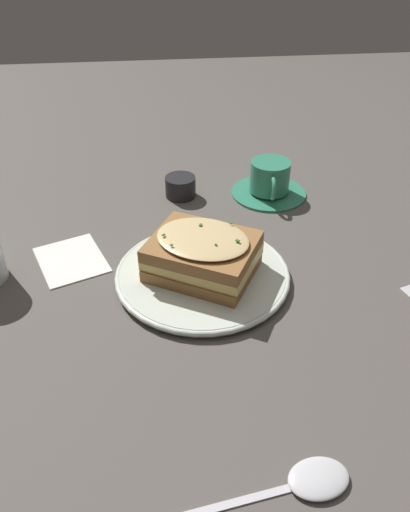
% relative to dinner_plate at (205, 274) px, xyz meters
% --- Properties ---
extents(ground_plane, '(2.40, 2.40, 0.00)m').
position_rel_dinner_plate_xyz_m(ground_plane, '(0.02, 0.00, -0.01)').
color(ground_plane, '#514C47').
extents(dinner_plate, '(0.26, 0.26, 0.01)m').
position_rel_dinner_plate_xyz_m(dinner_plate, '(0.00, 0.00, 0.00)').
color(dinner_plate, silver).
rests_on(dinner_plate, ground_plane).
extents(sandwich, '(0.18, 0.19, 0.07)m').
position_rel_dinner_plate_xyz_m(sandwich, '(-0.00, 0.00, 0.04)').
color(sandwich, olive).
rests_on(sandwich, dinner_plate).
extents(teacup_with_saucer, '(0.14, 0.14, 0.07)m').
position_rel_dinner_plate_xyz_m(teacup_with_saucer, '(0.24, -0.15, 0.02)').
color(teacup_with_saucer, '#338466').
rests_on(teacup_with_saucer, ground_plane).
extents(spoon, '(0.05, 0.18, 0.01)m').
position_rel_dinner_plate_xyz_m(spoon, '(-0.33, -0.06, -0.00)').
color(spoon, silver).
rests_on(spoon, ground_plane).
extents(napkin, '(0.14, 0.13, 0.00)m').
position_rel_dinner_plate_xyz_m(napkin, '(0.07, 0.20, -0.01)').
color(napkin, white).
rests_on(napkin, ground_plane).
extents(condiment_pot, '(0.06, 0.06, 0.04)m').
position_rel_dinner_plate_xyz_m(condiment_pot, '(0.26, 0.02, 0.01)').
color(condiment_pot, black).
rests_on(condiment_pot, ground_plane).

